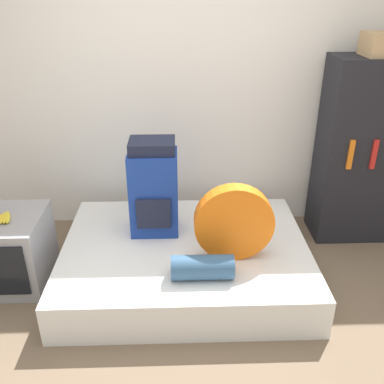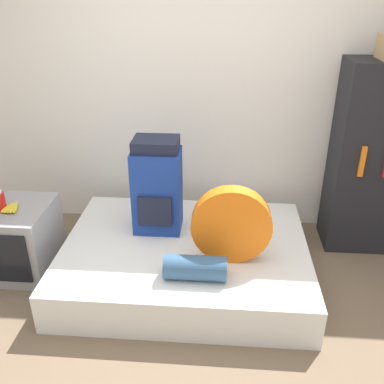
{
  "view_description": "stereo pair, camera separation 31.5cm",
  "coord_description": "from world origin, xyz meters",
  "px_view_note": "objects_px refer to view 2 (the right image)",
  "views": [
    {
      "loc": [
        -0.07,
        -2.08,
        2.16
      ],
      "look_at": [
        0.03,
        0.74,
        0.76
      ],
      "focal_mm": 40.0,
      "sensor_mm": 36.0,
      "label": 1
    },
    {
      "loc": [
        0.25,
        -2.07,
        2.16
      ],
      "look_at": [
        0.03,
        0.74,
        0.76
      ],
      "focal_mm": 40.0,
      "sensor_mm": 36.0,
      "label": 2
    }
  ],
  "objects_px": {
    "backpack": "(157,187)",
    "sleeping_roll": "(195,268)",
    "tent_bag": "(231,225)",
    "canister": "(0,201)",
    "television": "(18,239)",
    "bookshelf": "(377,159)"
  },
  "relations": [
    {
      "from": "tent_bag",
      "to": "canister",
      "type": "bearing_deg",
      "value": 175.73
    },
    {
      "from": "tent_bag",
      "to": "television",
      "type": "xyz_separation_m",
      "value": [
        -1.71,
        0.17,
        -0.31
      ]
    },
    {
      "from": "television",
      "to": "canister",
      "type": "bearing_deg",
      "value": -144.64
    },
    {
      "from": "backpack",
      "to": "sleeping_roll",
      "type": "bearing_deg",
      "value": -61.48
    },
    {
      "from": "backpack",
      "to": "television",
      "type": "distance_m",
      "value": 1.21
    },
    {
      "from": "tent_bag",
      "to": "canister",
      "type": "distance_m",
      "value": 1.77
    },
    {
      "from": "backpack",
      "to": "canister",
      "type": "xyz_separation_m",
      "value": [
        -1.18,
        -0.26,
        -0.04
      ]
    },
    {
      "from": "television",
      "to": "backpack",
      "type": "bearing_deg",
      "value": 11.19
    },
    {
      "from": "sleeping_roll",
      "to": "canister",
      "type": "height_order",
      "value": "canister"
    },
    {
      "from": "tent_bag",
      "to": "bookshelf",
      "type": "xyz_separation_m",
      "value": [
        1.22,
        0.81,
        0.22
      ]
    },
    {
      "from": "canister",
      "to": "sleeping_roll",
      "type": "bearing_deg",
      "value": -14.12
    },
    {
      "from": "television",
      "to": "bookshelf",
      "type": "bearing_deg",
      "value": 12.27
    },
    {
      "from": "canister",
      "to": "bookshelf",
      "type": "bearing_deg",
      "value": 12.79
    },
    {
      "from": "sleeping_roll",
      "to": "tent_bag",
      "type": "bearing_deg",
      "value": 46.64
    },
    {
      "from": "television",
      "to": "tent_bag",
      "type": "bearing_deg",
      "value": -5.76
    },
    {
      "from": "television",
      "to": "canister",
      "type": "xyz_separation_m",
      "value": [
        -0.06,
        -0.04,
        0.36
      ]
    },
    {
      "from": "canister",
      "to": "tent_bag",
      "type": "bearing_deg",
      "value": -4.27
    },
    {
      "from": "backpack",
      "to": "bookshelf",
      "type": "bearing_deg",
      "value": 12.93
    },
    {
      "from": "backpack",
      "to": "bookshelf",
      "type": "height_order",
      "value": "bookshelf"
    },
    {
      "from": "backpack",
      "to": "television",
      "type": "bearing_deg",
      "value": -168.81
    },
    {
      "from": "backpack",
      "to": "canister",
      "type": "relative_size",
      "value": 4.75
    },
    {
      "from": "backpack",
      "to": "television",
      "type": "xyz_separation_m",
      "value": [
        -1.12,
        -0.22,
        -0.4
      ]
    }
  ]
}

